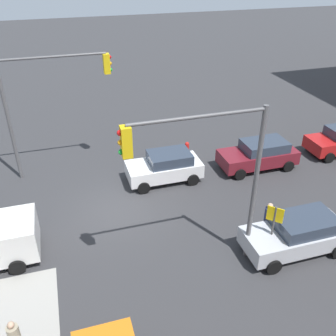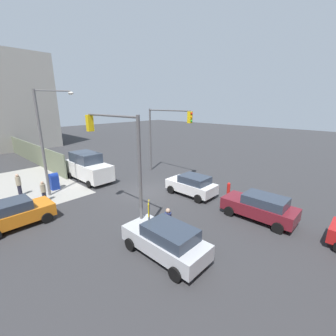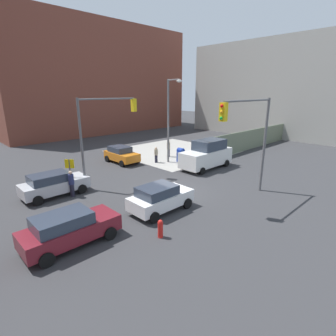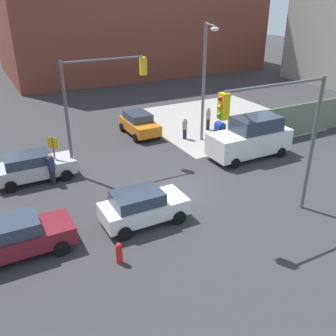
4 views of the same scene
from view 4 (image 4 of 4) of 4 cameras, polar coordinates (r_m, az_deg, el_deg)
The scene contains 17 objects.
ground_plane at distance 20.30m, azimuth 1.54°, elevation -3.28°, with size 120.00×120.00×0.00m, color #333335.
sidewalk_corner at distance 31.81m, azimuth 7.80°, elevation 7.29°, with size 12.00×12.00×0.01m, color #9E9B93.
smokestack at distance 57.42m, azimuth 10.55°, elevation 23.65°, with size 1.80×1.80×16.90m, color brown.
traffic_signal_nw_corner at distance 21.55m, azimuth -10.55°, elevation 11.17°, with size 5.01×0.36×6.50m.
traffic_signal_se_corner at distance 16.51m, azimuth 16.88°, elevation 6.28°, with size 5.52×0.36×6.50m.
street_lamp_corner at distance 25.63m, azimuth 5.69°, elevation 13.90°, with size 1.24×2.52×8.00m.
warning_sign_two_way at distance 22.07m, azimuth -17.03°, elevation 2.68°, with size 0.48×0.48×2.40m.
mailbox_blue at distance 26.94m, azimuth 7.89°, elevation 5.65°, with size 0.56×0.64×1.43m.
fire_hydrant at distance 15.07m, azimuth -7.45°, elevation -12.68°, with size 0.26×0.26×0.94m.
hatchback_orange at distance 28.03m, azimuth -4.41°, elevation 6.77°, with size 2.02×3.85×1.62m.
hatchback_white at distance 17.18m, azimuth -3.92°, elevation -5.84°, with size 3.94×2.02×1.62m.
sedan_silver at distance 22.27m, azimuth -19.82°, elevation 0.24°, with size 4.35×2.02×1.62m.
sedan_maroon at distance 16.36m, azimuth -22.28°, elevation -9.69°, with size 4.39×2.02×1.62m.
van_white_delivery at distance 24.49m, azimuth 12.52°, elevation 4.54°, with size 5.40×2.32×2.62m.
pedestrian_crossing at distance 21.40m, azimuth -17.29°, elevation -0.07°, with size 0.36×0.36×1.82m.
pedestrian_waiting at distance 27.07m, azimuth 2.58°, elevation 6.08°, with size 0.36×0.36×1.58m.
pedestrian_walking_north at distance 29.07m, azimuth 6.15°, elevation 7.59°, with size 0.36×0.36×1.80m.
Camera 4 is at (-8.83, -15.50, 9.70)m, focal length 40.00 mm.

